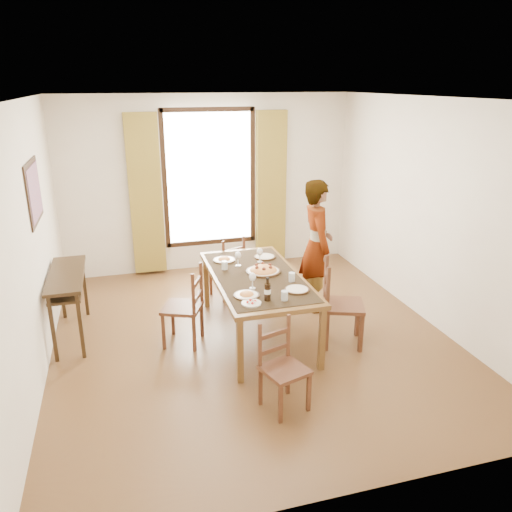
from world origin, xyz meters
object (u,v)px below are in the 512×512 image
object	(u,v)px
console_table	(67,282)
man	(317,246)
dining_table	(257,280)
pasta_platter	(263,268)

from	to	relation	value
console_table	man	bearing A→B (deg)	-0.30
man	console_table	bearing A→B (deg)	95.33
console_table	dining_table	size ratio (longest dim) A/B	0.61
dining_table	man	xyz separation A→B (m)	(0.95, 0.53, 0.17)
console_table	dining_table	distance (m)	2.18
man	pasta_platter	bearing A→B (deg)	124.20
console_table	man	size ratio (longest dim) A/B	0.70
console_table	dining_table	world-z (taller)	console_table
console_table	pasta_platter	bearing A→B (deg)	-12.29
dining_table	pasta_platter	distance (m)	0.16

